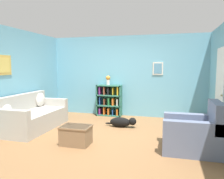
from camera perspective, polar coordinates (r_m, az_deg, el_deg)
ground_plane at (r=5.23m, az=-1.16°, el=-11.98°), size 14.00×14.00×0.00m
wall_back at (r=7.16m, az=3.87°, el=3.51°), size 5.60×0.13×2.60m
wall_left at (r=6.19m, az=-24.51°, el=2.59°), size 0.13×5.00×2.60m
couch at (r=6.08m, az=-19.89°, el=-6.64°), size 0.92×1.93×0.90m
bookshelf at (r=7.17m, az=-0.71°, el=-2.94°), size 0.82×0.30×1.01m
recliner_chair at (r=4.51m, az=20.76°, el=-10.80°), size 1.03×0.85×0.97m
coffee_table at (r=4.68m, az=-9.41°, el=-11.53°), size 0.61×0.44×0.40m
dog at (r=5.89m, az=2.73°, el=-8.49°), size 0.86×0.24×0.27m
vase at (r=7.09m, az=-1.04°, el=2.58°), size 0.15×0.15×0.31m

